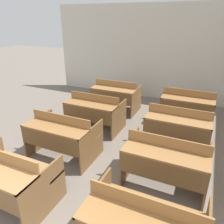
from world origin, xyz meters
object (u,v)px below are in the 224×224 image
bench_front_left (7,176)px  bench_back_left (116,95)px  bench_second_right (166,160)px  bench_third_right (178,126)px  bench_back_right (187,105)px  bench_third_left (95,111)px  bench_second_left (62,134)px

bench_front_left → bench_back_left: 3.52m
bench_second_right → bench_third_right: (-0.01, 1.16, 0.00)m
bench_back_left → bench_back_right: 1.82m
bench_third_right → bench_second_right: bearing=-89.4°
bench_third_right → bench_back_left: same height
bench_third_left → bench_back_right: bearing=32.7°
bench_third_right → bench_back_right: same height
bench_third_right → bench_second_left: bearing=-147.3°
bench_back_right → bench_back_left: bearing=-180.0°
bench_third_right → bench_front_left: bearing=-127.2°
bench_front_left → bench_third_left: bearing=90.1°
bench_third_left → bench_third_right: (1.79, -0.02, 0.00)m
bench_second_left → bench_back_left: (0.00, 2.33, 0.00)m
bench_front_left → bench_back_right: 3.96m
bench_front_left → bench_back_right: same height
bench_second_left → bench_second_right: same height
bench_front_left → bench_second_right: 2.15m
bench_third_left → bench_back_left: (-0.01, 1.16, 0.00)m
bench_front_left → bench_back_left: bearing=90.2°
bench_back_left → bench_back_right: (1.82, 0.00, 0.00)m
bench_second_right → bench_third_right: bearing=90.6°
bench_front_left → bench_second_left: bearing=90.5°
bench_second_left → bench_back_left: same height
bench_second_right → bench_back_right: same height
bench_third_left → bench_back_left: 1.16m
bench_front_left → bench_back_right: bearing=62.8°
bench_second_left → bench_third_right: same height
bench_third_left → bench_third_right: 1.79m
bench_front_left → bench_second_right: (1.79, 1.19, 0.00)m
bench_second_right → bench_third_left: same height
bench_front_left → bench_second_left: 1.19m
bench_front_left → bench_third_right: size_ratio=1.00×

